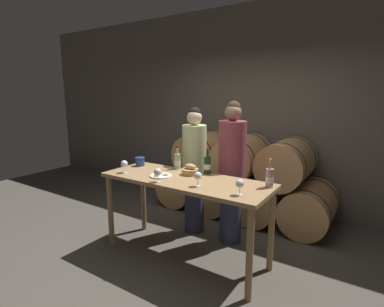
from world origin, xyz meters
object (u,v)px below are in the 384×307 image
(wine_bottle_rose, at_px, (270,178))
(wine_glass_far_left, at_px, (124,164))
(person_left, at_px, (194,169))
(person_right, at_px, (232,172))
(bread_basket, at_px, (190,170))
(wine_glass_center, at_px, (198,176))
(wine_glass_right, at_px, (240,184))
(wine_bottle_red, at_px, (207,165))
(blue_crock, at_px, (140,161))
(tasting_table, at_px, (185,189))
(cheese_plate, at_px, (161,175))
(wine_glass_left, at_px, (158,172))
(wine_bottle_white, at_px, (177,161))

(wine_bottle_rose, relative_size, wine_glass_far_left, 1.94)
(person_left, relative_size, person_right, 0.95)
(person_right, bearing_deg, bread_basket, -120.74)
(person_left, bearing_deg, wine_glass_center, -55.24)
(wine_glass_right, bearing_deg, wine_bottle_red, 142.56)
(wine_bottle_red, xyz_separation_m, wine_glass_right, (0.61, -0.47, 0.00))
(wine_bottle_rose, xyz_separation_m, blue_crock, (-1.66, -0.04, -0.04))
(tasting_table, distance_m, person_right, 0.69)
(cheese_plate, distance_m, wine_glass_right, 0.99)
(person_right, distance_m, wine_glass_far_left, 1.28)
(bread_basket, bearing_deg, tasting_table, -76.49)
(person_left, bearing_deg, person_right, -0.00)
(wine_glass_far_left, xyz_separation_m, wine_glass_right, (1.43, 0.02, 0.00))
(person_left, relative_size, wine_glass_left, 11.37)
(person_right, relative_size, wine_bottle_rose, 6.16)
(wine_glass_far_left, xyz_separation_m, wine_glass_center, (0.98, 0.03, 0.00))
(bread_basket, distance_m, wine_glass_far_left, 0.77)
(person_right, relative_size, wine_glass_far_left, 11.95)
(tasting_table, xyz_separation_m, wine_glass_center, (0.26, -0.16, 0.23))
(wine_bottle_white, distance_m, wine_bottle_rose, 1.18)
(bread_basket, bearing_deg, wine_glass_far_left, -152.46)
(wine_bottle_white, relative_size, wine_bottle_rose, 0.99)
(wine_bottle_white, relative_size, wine_glass_right, 1.93)
(tasting_table, relative_size, person_left, 1.13)
(tasting_table, bearing_deg, bread_basket, 103.51)
(tasting_table, distance_m, wine_bottle_white, 0.48)
(blue_crock, height_order, cheese_plate, blue_crock)
(person_left, xyz_separation_m, wine_bottle_rose, (1.16, -0.45, 0.18))
(bread_basket, relative_size, wine_glass_far_left, 1.30)
(person_left, relative_size, wine_bottle_rose, 5.86)
(cheese_plate, distance_m, wine_glass_left, 0.23)
(wine_bottle_rose, height_order, bread_basket, wine_bottle_rose)
(wine_bottle_white, xyz_separation_m, cheese_plate, (0.04, -0.37, -0.09))
(wine_bottle_rose, bearing_deg, bread_basket, -177.92)
(wine_glass_far_left, bearing_deg, wine_glass_left, -7.38)
(person_left, distance_m, wine_bottle_red, 0.55)
(wine_bottle_red, height_order, wine_glass_right, wine_bottle_red)
(person_right, relative_size, bread_basket, 9.17)
(wine_bottle_white, height_order, blue_crock, wine_bottle_white)
(wine_bottle_rose, xyz_separation_m, wine_glass_left, (-1.03, -0.46, 0.01))
(wine_glass_left, bearing_deg, wine_bottle_rose, 24.05)
(wine_bottle_rose, bearing_deg, tasting_table, -167.26)
(person_left, relative_size, cheese_plate, 6.76)
(person_right, xyz_separation_m, wine_glass_far_left, (-0.96, -0.83, 0.14))
(person_left, xyz_separation_m, wine_glass_far_left, (-0.42, -0.83, 0.18))
(wine_bottle_white, height_order, wine_bottle_rose, wine_bottle_rose)
(person_left, xyz_separation_m, wine_bottle_red, (0.40, -0.34, 0.18))
(wine_glass_left, bearing_deg, wine_bottle_red, 64.77)
(person_right, xyz_separation_m, wine_glass_left, (-0.41, -0.90, 0.14))
(wine_glass_far_left, bearing_deg, wine_bottle_red, 30.80)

